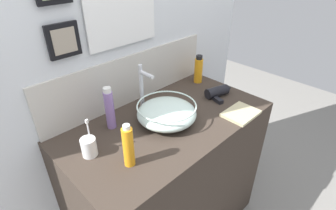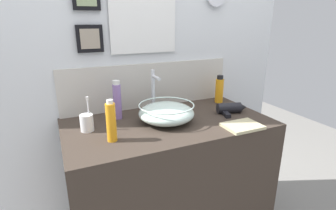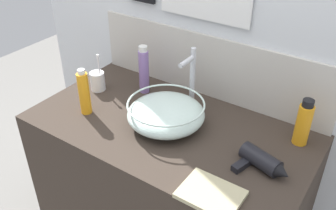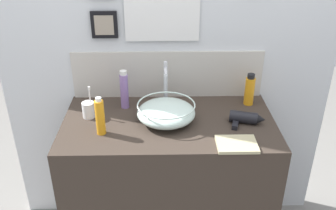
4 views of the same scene
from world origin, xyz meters
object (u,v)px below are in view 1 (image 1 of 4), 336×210
(soap_dispenser, at_px, (198,70))
(hair_drier, at_px, (219,92))
(shampoo_bottle, at_px, (110,109))
(faucet, at_px, (143,85))
(hand_towel, at_px, (241,113))
(glass_bowl_sink, at_px, (166,113))
(toothbrush_cup, at_px, (89,147))
(lotion_bottle, at_px, (128,146))

(soap_dispenser, bearing_deg, hair_drier, -105.64)
(shampoo_bottle, bearing_deg, faucet, 5.80)
(hair_drier, height_order, hand_towel, hair_drier)
(glass_bowl_sink, xyz_separation_m, hair_drier, (0.43, -0.03, -0.03))
(hand_towel, bearing_deg, toothbrush_cup, 158.79)
(glass_bowl_sink, relative_size, hair_drier, 1.59)
(glass_bowl_sink, relative_size, hand_towel, 1.59)
(glass_bowl_sink, distance_m, shampoo_bottle, 0.29)
(faucet, distance_m, shampoo_bottle, 0.24)
(faucet, relative_size, hand_towel, 1.35)
(faucet, height_order, hair_drier, faucet)
(hair_drier, distance_m, shampoo_bottle, 0.70)
(hair_drier, distance_m, soap_dispenser, 0.24)
(hair_drier, relative_size, shampoo_bottle, 0.86)
(lotion_bottle, bearing_deg, soap_dispenser, 20.51)
(lotion_bottle, bearing_deg, toothbrush_cup, 118.14)
(glass_bowl_sink, height_order, hand_towel, glass_bowl_sink)
(hand_towel, bearing_deg, faucet, 128.25)
(lotion_bottle, bearing_deg, faucet, 42.38)
(soap_dispenser, relative_size, lotion_bottle, 0.93)
(hair_drier, height_order, soap_dispenser, soap_dispenser)
(soap_dispenser, distance_m, shampoo_bottle, 0.73)
(hair_drier, xyz_separation_m, shampoo_bottle, (-0.67, 0.20, 0.08))
(soap_dispenser, height_order, shampoo_bottle, shampoo_bottle)
(faucet, bearing_deg, shampoo_bottle, -174.20)
(toothbrush_cup, distance_m, shampoo_bottle, 0.23)
(glass_bowl_sink, height_order, toothbrush_cup, toothbrush_cup)
(toothbrush_cup, distance_m, hand_towel, 0.83)
(hand_towel, bearing_deg, shampoo_bottle, 144.69)
(hair_drier, xyz_separation_m, lotion_bottle, (-0.77, -0.09, 0.07))
(hair_drier, bearing_deg, hand_towel, -111.85)
(shampoo_bottle, bearing_deg, hair_drier, -16.37)
(glass_bowl_sink, relative_size, lotion_bottle, 1.53)
(hair_drier, distance_m, lotion_bottle, 0.77)
(shampoo_bottle, bearing_deg, toothbrush_cup, -149.93)
(toothbrush_cup, bearing_deg, faucet, 17.49)
(glass_bowl_sink, xyz_separation_m, lotion_bottle, (-0.34, -0.12, 0.04))
(soap_dispenser, distance_m, hand_towel, 0.47)
(soap_dispenser, bearing_deg, toothbrush_cup, -171.51)
(hair_drier, xyz_separation_m, hand_towel, (-0.09, -0.21, -0.02))
(faucet, bearing_deg, glass_bowl_sink, -90.00)
(toothbrush_cup, distance_m, soap_dispenser, 0.93)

